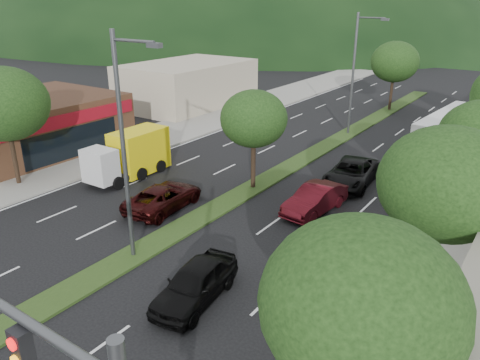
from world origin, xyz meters
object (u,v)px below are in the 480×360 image
Objects in this scene: car_queue_c at (315,199)px; car_queue_b at (326,256)px; tree_med_far at (395,62)px; box_truck at (132,155)px; streetlight_mid at (356,69)px; suv_maroon at (164,197)px; car_queue_d at (351,173)px; motorhome at (451,137)px; car_queue_a at (195,283)px; tree_r_b at (447,184)px; streetlight_near at (126,141)px; tree_l_a at (4,104)px; tree_r_a at (361,304)px; tree_med_near at (254,119)px.

car_queue_b is at bearing -52.53° from car_queue_c.
tree_med_far is 29.93m from box_truck.
streetlight_mid reaches higher than suv_maroon.
car_queue_d is 8.98m from motorhome.
box_truck is (-12.30, 8.24, 0.63)m from car_queue_a.
tree_med_far is 0.73× the size of motorhome.
tree_med_far is 37.42m from car_queue_a.
tree_r_b is 20.43m from box_truck.
motorhome is (8.62, 22.01, -3.68)m from streetlight_near.
tree_r_b is 0.96× the size of tree_l_a.
car_queue_d is at bearing 95.51° from car_queue_c.
streetlight_near is at bearing 161.27° from tree_r_a.
car_queue_b is 0.46× the size of motorhome.
tree_l_a is (-24.50, 6.00, 0.36)m from tree_r_a.
tree_l_a reaches higher than car_queue_a.
tree_r_a is 0.66× the size of streetlight_near.
tree_l_a is at bearing -147.38° from tree_med_near.
car_queue_a is 0.47× the size of motorhome.
tree_med_near reaches higher than car_queue_d.
tree_med_near is at bearing -90.78° from streetlight_mid.
motorhome is (8.62, -2.99, -3.68)m from streetlight_mid.
box_truck is 22.19m from motorhome.
tree_r_b reaches higher than tree_med_far.
motorhome is at bearing 56.91° from car_queue_d.
tree_r_b is at bearing -28.46° from car_queue_c.
tree_r_b reaches higher than tree_med_near.
suv_maroon is at bearing 149.12° from tree_r_a.
tree_l_a is at bearing -118.92° from streetlight_mid.
motorhome reaches higher than car_queue_b.
tree_med_near is 0.63× the size of motorhome.
streetlight_near is at bearing -90.00° from streetlight_mid.
tree_r_a is 0.66× the size of streetlight_mid.
tree_med_far reaches higher than motorhome.
streetlight_near is (0.21, -36.00, 0.58)m from tree_med_far.
tree_med_near is at bearing -90.00° from tree_med_far.
streetlight_near is 11.22m from car_queue_c.
tree_r_b is 24.58m from tree_l_a.
tree_l_a reaches higher than car_queue_c.
streetlight_mid reaches higher than tree_r_b.
tree_med_near is at bearing 137.72° from car_queue_b.
car_queue_b is 0.96× the size of car_queue_c.
car_queue_a is 14.82m from box_truck.
car_queue_d is at bearing 40.83° from tree_med_near.
tree_med_far reaches higher than box_truck.
suv_maroon is at bearing 119.91° from streetlight_near.
car_queue_a is at bearing -84.78° from car_queue_c.
tree_med_near is 10.07m from streetlight_near.
car_queue_b is (7.69, -31.91, -4.37)m from tree_med_far.
streetlight_near is 9.86m from car_queue_b.
car_queue_c is (-7.33, 13.09, -4.06)m from tree_r_a.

